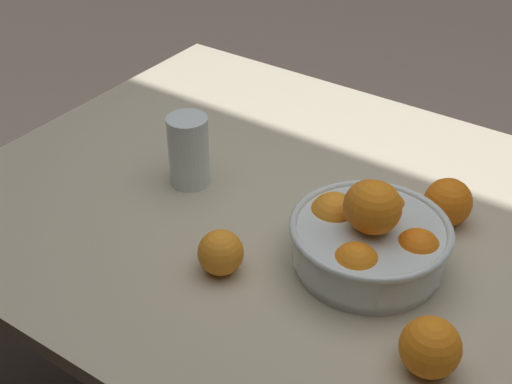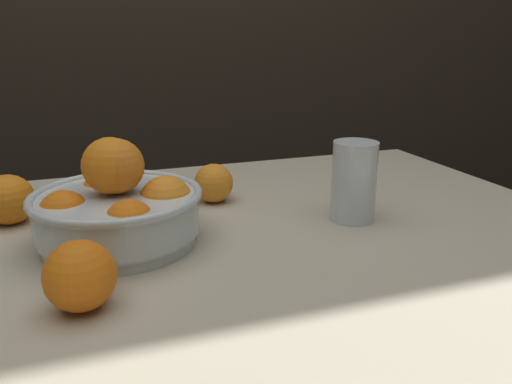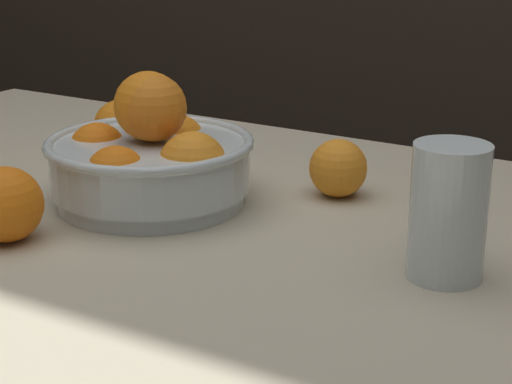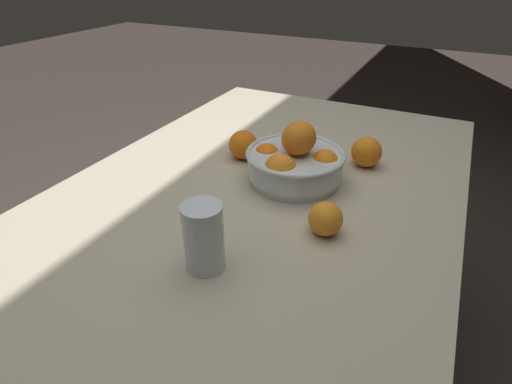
% 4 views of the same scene
% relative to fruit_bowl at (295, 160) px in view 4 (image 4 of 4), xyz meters
% --- Properties ---
extents(ground_plane, '(12.00, 12.00, 0.00)m').
position_rel_fruit_bowl_xyz_m(ground_plane, '(0.05, -0.06, -0.81)').
color(ground_plane, '#3D332D').
extents(dining_table, '(1.41, 0.93, 0.76)m').
position_rel_fruit_bowl_xyz_m(dining_table, '(0.05, -0.06, -0.13)').
color(dining_table, '#B7AD93').
rests_on(dining_table, ground_plane).
extents(fruit_bowl, '(0.25, 0.25, 0.16)m').
position_rel_fruit_bowl_xyz_m(fruit_bowl, '(0.00, 0.00, 0.00)').
color(fruit_bowl, silver).
rests_on(fruit_bowl, dining_table).
extents(juice_glass, '(0.07, 0.07, 0.13)m').
position_rel_fruit_bowl_xyz_m(juice_glass, '(0.37, -0.03, 0.00)').
color(juice_glass, '#F4A314').
rests_on(juice_glass, dining_table).
extents(orange_loose_near_bowl, '(0.08, 0.08, 0.08)m').
position_rel_fruit_bowl_xyz_m(orange_loose_near_bowl, '(-0.06, -0.18, -0.02)').
color(orange_loose_near_bowl, orange).
rests_on(orange_loose_near_bowl, dining_table).
extents(orange_loose_front, '(0.07, 0.07, 0.07)m').
position_rel_fruit_bowl_xyz_m(orange_loose_front, '(0.18, 0.14, -0.02)').
color(orange_loose_front, orange).
rests_on(orange_loose_front, dining_table).
extents(orange_loose_aside, '(0.08, 0.08, 0.08)m').
position_rel_fruit_bowl_xyz_m(orange_loose_aside, '(-0.16, 0.14, -0.02)').
color(orange_loose_aside, orange).
rests_on(orange_loose_aside, dining_table).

